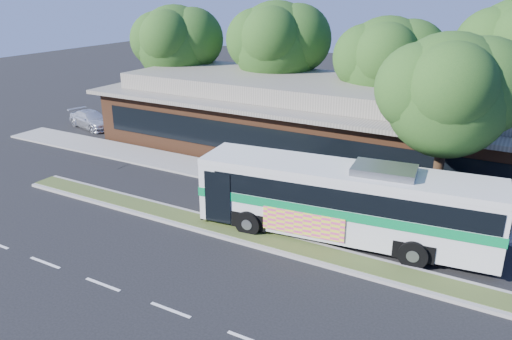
# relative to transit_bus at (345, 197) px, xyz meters

# --- Properties ---
(ground) EXTENTS (120.00, 120.00, 0.00)m
(ground) POSITION_rel_transit_bus_xyz_m (-3.15, -2.40, -1.87)
(ground) COLOR black
(ground) RESTS_ON ground
(median_strip) EXTENTS (26.00, 1.10, 0.15)m
(median_strip) POSITION_rel_transit_bus_xyz_m (-3.15, -1.80, -1.80)
(median_strip) COLOR #3A4A1F
(median_strip) RESTS_ON ground
(sidewalk) EXTENTS (44.00, 2.60, 0.12)m
(sidewalk) POSITION_rel_transit_bus_xyz_m (-3.15, 4.00, -1.81)
(sidewalk) COLOR gray
(sidewalk) RESTS_ON ground
(parking_lot) EXTENTS (14.00, 12.00, 0.01)m
(parking_lot) POSITION_rel_transit_bus_xyz_m (-21.15, 7.60, -1.87)
(parking_lot) COLOR black
(parking_lot) RESTS_ON ground
(plaza_building) EXTENTS (33.20, 11.20, 4.45)m
(plaza_building) POSITION_rel_transit_bus_xyz_m (-3.15, 10.58, 0.26)
(plaza_building) COLOR #57301B
(plaza_building) RESTS_ON ground
(tree_bg_a) EXTENTS (6.47, 5.80, 8.63)m
(tree_bg_a) POSITION_rel_transit_bus_xyz_m (-17.73, 12.73, 3.99)
(tree_bg_a) COLOR black
(tree_bg_a) RESTS_ON ground
(tree_bg_b) EXTENTS (6.69, 6.00, 9.00)m
(tree_bg_b) POSITION_rel_transit_bus_xyz_m (-9.71, 13.74, 4.27)
(tree_bg_b) COLOR black
(tree_bg_b) RESTS_ON ground
(tree_bg_c) EXTENTS (6.24, 5.60, 8.26)m
(tree_bg_c) POSITION_rel_transit_bus_xyz_m (-1.74, 12.73, 3.72)
(tree_bg_c) COLOR black
(tree_bg_c) RESTS_ON ground
(transit_bus) EXTENTS (12.19, 3.92, 3.37)m
(transit_bus) POSITION_rel_transit_bus_xyz_m (0.00, 0.00, 0.00)
(transit_bus) COLOR silver
(transit_bus) RESTS_ON ground
(sedan) EXTENTS (4.58, 2.70, 1.25)m
(sedan) POSITION_rel_transit_bus_xyz_m (-22.15, 7.31, -1.25)
(sedan) COLOR silver
(sedan) RESTS_ON ground
(sidewalk_tree) EXTENTS (5.80, 5.20, 8.20)m
(sidewalk_tree) POSITION_rel_transit_bus_xyz_m (3.23, 3.91, 3.85)
(sidewalk_tree) COLOR black
(sidewalk_tree) RESTS_ON ground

